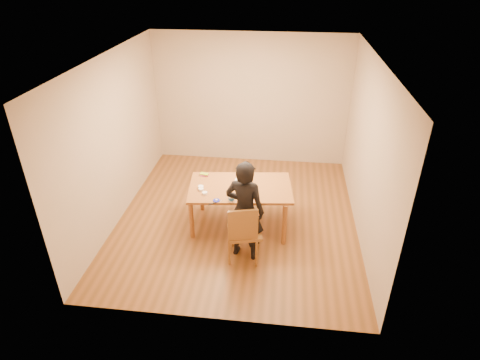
# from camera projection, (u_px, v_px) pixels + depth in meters

# --- Properties ---
(room_shell) EXTENTS (4.00, 4.50, 2.70)m
(room_shell) POSITION_uv_depth(u_px,v_px,m) (240.00, 137.00, 6.58)
(room_shell) COLOR brown
(room_shell) RESTS_ON ground
(dining_table) EXTENTS (1.71, 1.13, 0.04)m
(dining_table) POSITION_uv_depth(u_px,v_px,m) (240.00, 188.00, 6.37)
(dining_table) COLOR brown
(dining_table) RESTS_ON floor
(dining_chair) EXTENTS (0.56, 0.56, 0.04)m
(dining_chair) POSITION_uv_depth(u_px,v_px,m) (244.00, 232.00, 5.82)
(dining_chair) COLOR brown
(dining_chair) RESTS_ON floor
(cake_plate) EXTENTS (0.30, 0.30, 0.02)m
(cake_plate) POSITION_uv_depth(u_px,v_px,m) (241.00, 185.00, 6.39)
(cake_plate) COLOR #B40C1D
(cake_plate) RESTS_ON dining_table
(cake) EXTENTS (0.21, 0.21, 0.07)m
(cake) POSITION_uv_depth(u_px,v_px,m) (241.00, 182.00, 6.37)
(cake) COLOR white
(cake) RESTS_ON cake_plate
(frosting_dome) EXTENTS (0.21, 0.21, 0.03)m
(frosting_dome) POSITION_uv_depth(u_px,v_px,m) (241.00, 180.00, 6.35)
(frosting_dome) COLOR white
(frosting_dome) RESTS_ON cake
(frosting_tub) EXTENTS (0.09, 0.09, 0.08)m
(frosting_tub) POSITION_uv_depth(u_px,v_px,m) (231.00, 198.00, 5.98)
(frosting_tub) COLOR white
(frosting_tub) RESTS_ON dining_table
(frosting_lid) EXTENTS (0.10, 0.10, 0.01)m
(frosting_lid) POSITION_uv_depth(u_px,v_px,m) (216.00, 200.00, 5.99)
(frosting_lid) COLOR #171C9B
(frosting_lid) RESTS_ON dining_table
(frosting_dollop) EXTENTS (0.04, 0.04, 0.02)m
(frosting_dollop) POSITION_uv_depth(u_px,v_px,m) (216.00, 200.00, 5.99)
(frosting_dollop) COLOR white
(frosting_dollop) RESTS_ON frosting_lid
(ramekin_green) EXTENTS (0.08, 0.08, 0.04)m
(ramekin_green) POSITION_uv_depth(u_px,v_px,m) (205.00, 193.00, 6.15)
(ramekin_green) COLOR white
(ramekin_green) RESTS_ON dining_table
(ramekin_yellow) EXTENTS (0.09, 0.09, 0.04)m
(ramekin_yellow) POSITION_uv_depth(u_px,v_px,m) (201.00, 187.00, 6.30)
(ramekin_yellow) COLOR white
(ramekin_yellow) RESTS_ON dining_table
(ramekin_multi) EXTENTS (0.08, 0.08, 0.04)m
(ramekin_multi) POSITION_uv_depth(u_px,v_px,m) (201.00, 189.00, 6.25)
(ramekin_multi) COLOR white
(ramekin_multi) RESTS_ON dining_table
(candy_box_pink) EXTENTS (0.13, 0.07, 0.02)m
(candy_box_pink) POSITION_uv_depth(u_px,v_px,m) (205.00, 175.00, 6.67)
(candy_box_pink) COLOR #E03479
(candy_box_pink) RESTS_ON dining_table
(candy_box_green) EXTENTS (0.15, 0.09, 0.02)m
(candy_box_green) POSITION_uv_depth(u_px,v_px,m) (204.00, 174.00, 6.66)
(candy_box_green) COLOR green
(candy_box_green) RESTS_ON candy_box_pink
(spatula) EXTENTS (0.13, 0.12, 0.01)m
(spatula) POSITION_uv_depth(u_px,v_px,m) (213.00, 203.00, 5.93)
(spatula) COLOR black
(spatula) RESTS_ON dining_table
(person) EXTENTS (0.64, 0.50, 1.57)m
(person) POSITION_uv_depth(u_px,v_px,m) (245.00, 211.00, 5.69)
(person) COLOR black
(person) RESTS_ON floor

